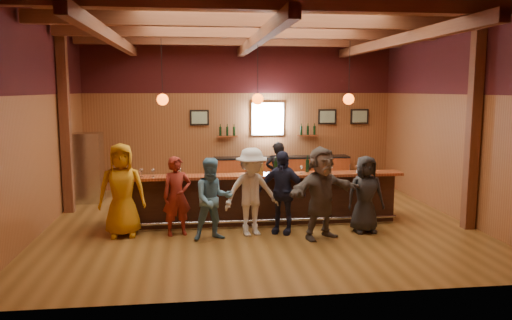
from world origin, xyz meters
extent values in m
plane|color=brown|center=(0.00, 0.00, 0.00)|extent=(9.00, 9.00, 0.00)
cube|color=brown|center=(0.00, 4.00, 2.25)|extent=(9.00, 0.04, 4.50)
cube|color=brown|center=(0.00, -4.00, 2.25)|extent=(9.00, 0.04, 4.50)
cube|color=brown|center=(-4.50, 0.00, 2.25)|extent=(0.04, 8.00, 4.50)
cube|color=brown|center=(4.50, 0.00, 2.25)|extent=(0.04, 8.00, 4.50)
cube|color=brown|center=(0.00, 0.00, 4.50)|extent=(9.00, 8.00, 0.04)
cube|color=#3A0F11|center=(0.00, 3.98, 3.65)|extent=(9.00, 0.01, 1.70)
cube|color=#3A0F11|center=(-4.48, 0.00, 3.65)|extent=(0.01, 8.00, 1.70)
cube|color=#3A0F11|center=(4.48, 0.00, 3.65)|extent=(0.01, 8.00, 1.70)
cube|color=#582B19|center=(-4.35, 1.50, 2.25)|extent=(0.22, 0.22, 4.50)
cube|color=#582B19|center=(4.35, -1.00, 2.25)|extent=(0.22, 0.22, 4.50)
cube|color=#582B19|center=(0.00, -3.00, 4.20)|extent=(8.80, 0.20, 0.25)
cube|color=#582B19|center=(0.00, -1.00, 4.20)|extent=(8.80, 0.20, 0.25)
cube|color=#582B19|center=(0.00, 1.00, 4.20)|extent=(8.80, 0.20, 0.25)
cube|color=#582B19|center=(0.00, 3.00, 4.20)|extent=(8.80, 0.20, 0.25)
cube|color=#582B19|center=(-3.00, 0.00, 3.95)|extent=(0.18, 7.80, 0.22)
cube|color=#582B19|center=(0.00, 0.00, 3.95)|extent=(0.18, 7.80, 0.22)
cube|color=#582B19|center=(3.00, 0.00, 3.95)|extent=(0.18, 7.80, 0.22)
cube|color=black|center=(0.00, 0.00, 0.53)|extent=(6.00, 0.60, 1.05)
cube|color=maroon|center=(0.00, -0.18, 1.08)|extent=(6.30, 0.50, 0.06)
cube|color=black|center=(0.00, 0.38, 0.93)|extent=(6.00, 0.48, 0.05)
cube|color=black|center=(0.00, 0.38, 0.45)|extent=(6.00, 0.48, 0.90)
cube|color=silver|center=(2.00, 0.38, 0.88)|extent=(0.45, 0.40, 0.14)
cube|color=silver|center=(2.50, 0.38, 0.88)|extent=(0.45, 0.40, 0.14)
cylinder|color=silver|center=(0.00, -0.42, 0.15)|extent=(6.00, 0.06, 0.06)
cube|color=maroon|center=(1.20, 3.72, 0.45)|extent=(4.00, 0.50, 0.90)
cube|color=black|center=(1.20, 3.72, 0.93)|extent=(4.00, 0.52, 0.05)
cube|color=silver|center=(0.80, 3.95, 2.05)|extent=(0.95, 0.08, 0.95)
cube|color=white|center=(0.80, 3.90, 2.05)|extent=(0.78, 0.01, 0.78)
cube|color=black|center=(-1.20, 3.94, 2.10)|extent=(0.55, 0.04, 0.45)
cube|color=silver|center=(-1.20, 3.92, 2.10)|extent=(0.45, 0.01, 0.35)
cube|color=black|center=(2.60, 3.94, 2.10)|extent=(0.55, 0.04, 0.45)
cube|color=silver|center=(2.60, 3.92, 2.10)|extent=(0.45, 0.01, 0.35)
cube|color=black|center=(3.60, 3.94, 2.10)|extent=(0.55, 0.04, 0.45)
cube|color=silver|center=(3.60, 3.92, 2.10)|extent=(0.45, 0.01, 0.35)
cube|color=maroon|center=(-0.40, 3.88, 1.55)|extent=(0.60, 0.18, 0.04)
cylinder|color=black|center=(-0.60, 3.88, 1.70)|extent=(0.07, 0.07, 0.26)
cylinder|color=black|center=(-0.40, 3.88, 1.70)|extent=(0.07, 0.07, 0.26)
cylinder|color=black|center=(-0.20, 3.88, 1.70)|extent=(0.07, 0.07, 0.26)
cube|color=maroon|center=(2.00, 3.88, 1.55)|extent=(0.60, 0.18, 0.04)
cylinder|color=black|center=(1.80, 3.88, 1.70)|extent=(0.07, 0.07, 0.26)
cylinder|color=black|center=(2.00, 3.88, 1.70)|extent=(0.07, 0.07, 0.26)
cylinder|color=black|center=(2.20, 3.88, 1.70)|extent=(0.07, 0.07, 0.26)
cylinder|color=black|center=(-2.00, 0.00, 3.33)|extent=(0.01, 0.01, 1.25)
sphere|color=#FF510C|center=(-2.00, 0.00, 2.70)|extent=(0.24, 0.24, 0.24)
cylinder|color=black|center=(0.00, 0.00, 3.33)|extent=(0.01, 0.01, 1.25)
sphere|color=#FF510C|center=(0.00, 0.00, 2.70)|extent=(0.24, 0.24, 0.24)
cylinder|color=black|center=(2.00, 0.00, 3.33)|extent=(0.01, 0.01, 1.25)
sphere|color=#FF510C|center=(2.00, 0.00, 2.70)|extent=(0.24, 0.24, 0.24)
cube|color=silver|center=(-4.10, 2.60, 0.90)|extent=(0.70, 0.70, 1.80)
imported|color=#C07C12|center=(-2.80, -0.67, 0.93)|extent=(0.96, 0.68, 1.87)
imported|color=maroon|center=(-1.72, -0.74, 0.80)|extent=(0.66, 0.52, 1.59)
imported|color=#568BAC|center=(-1.02, -1.14, 0.81)|extent=(0.89, 0.75, 1.61)
imported|color=silver|center=(-0.24, -0.94, 0.89)|extent=(1.27, 0.93, 1.77)
imported|color=#1C2038|center=(0.39, -0.84, 0.85)|extent=(1.07, 0.81, 1.69)
imported|color=#594F47|center=(1.08, -1.31, 0.91)|extent=(1.76, 1.19, 1.82)
imported|color=#242527|center=(2.09, -1.00, 0.79)|extent=(0.79, 0.53, 1.58)
imported|color=black|center=(0.67, 1.31, 0.82)|extent=(0.66, 0.50, 1.65)
cylinder|color=olive|center=(-0.01, -0.19, 1.23)|extent=(0.22, 0.22, 0.24)
cylinder|color=black|center=(0.39, -0.06, 1.24)|extent=(0.08, 0.08, 0.26)
cylinder|color=black|center=(0.39, -0.06, 1.42)|extent=(0.03, 0.03, 0.09)
cylinder|color=black|center=(1.10, -0.02, 1.25)|extent=(0.08, 0.08, 0.28)
cylinder|color=black|center=(1.10, -0.02, 1.43)|extent=(0.03, 0.03, 0.10)
cylinder|color=silver|center=(-2.46, -0.19, 1.11)|extent=(0.07, 0.07, 0.01)
cylinder|color=silver|center=(-2.46, -0.19, 1.17)|extent=(0.01, 0.01, 0.10)
sphere|color=silver|center=(-2.46, -0.19, 1.25)|extent=(0.08, 0.08, 0.08)
cylinder|color=silver|center=(-2.22, -0.20, 1.11)|extent=(0.07, 0.07, 0.01)
cylinder|color=silver|center=(-2.22, -0.20, 1.16)|extent=(0.01, 0.01, 0.09)
sphere|color=silver|center=(-2.22, -0.20, 1.24)|extent=(0.07, 0.07, 0.07)
cylinder|color=silver|center=(-1.67, -0.18, 1.11)|extent=(0.07, 0.07, 0.01)
cylinder|color=silver|center=(-1.67, -0.18, 1.17)|extent=(0.01, 0.01, 0.10)
sphere|color=silver|center=(-1.67, -0.18, 1.24)|extent=(0.08, 0.08, 0.08)
cylinder|color=silver|center=(-0.99, -0.29, 1.11)|extent=(0.07, 0.07, 0.01)
cylinder|color=silver|center=(-0.99, -0.29, 1.17)|extent=(0.01, 0.01, 0.11)
sphere|color=silver|center=(-0.99, -0.29, 1.26)|extent=(0.08, 0.08, 0.08)
cylinder|color=silver|center=(-0.30, -0.20, 1.11)|extent=(0.08, 0.08, 0.01)
cylinder|color=silver|center=(-0.30, -0.20, 1.17)|extent=(0.01, 0.01, 0.11)
sphere|color=silver|center=(-0.30, -0.20, 1.26)|extent=(0.09, 0.09, 0.09)
cylinder|color=silver|center=(0.92, -0.21, 1.11)|extent=(0.07, 0.07, 0.01)
cylinder|color=silver|center=(0.92, -0.21, 1.17)|extent=(0.01, 0.01, 0.10)
sphere|color=silver|center=(0.92, -0.21, 1.25)|extent=(0.08, 0.08, 0.08)
cylinder|color=silver|center=(1.58, -0.20, 1.11)|extent=(0.07, 0.07, 0.01)
cylinder|color=silver|center=(1.58, -0.20, 1.17)|extent=(0.01, 0.01, 0.10)
sphere|color=silver|center=(1.58, -0.20, 1.25)|extent=(0.08, 0.08, 0.08)
cylinder|color=silver|center=(2.16, -0.19, 1.11)|extent=(0.06, 0.06, 0.01)
cylinder|color=silver|center=(2.16, -0.19, 1.16)|extent=(0.01, 0.01, 0.09)
sphere|color=silver|center=(2.16, -0.19, 1.23)|extent=(0.07, 0.07, 0.07)
camera|label=1|loc=(-1.36, -10.61, 2.91)|focal=35.00mm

